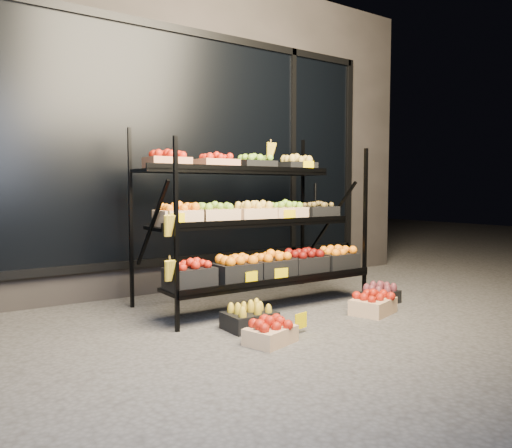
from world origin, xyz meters
TOP-DOWN VIEW (x-y plane):
  - ground at (0.00, 0.00)m, footprint 24.00×24.00m
  - building at (0.00, 2.59)m, footprint 6.00×2.08m
  - display_rack at (-0.01, 0.60)m, footprint 2.18×1.02m
  - tag_floor_a at (-0.27, -0.40)m, footprint 0.13×0.01m
  - floor_crate_left at (-0.60, -0.46)m, footprint 0.41×0.34m
  - floor_crate_midleft at (-0.52, -0.06)m, footprint 0.39×0.29m
  - floor_crate_midright at (0.65, -0.29)m, footprint 0.46×0.39m
  - floor_crate_right at (1.00, -0.05)m, footprint 0.39×0.32m

SIDE VIEW (x-z plane):
  - ground at x=0.00m, z-range 0.00..0.00m
  - tag_floor_a at x=-0.27m, z-range 0.00..0.12m
  - floor_crate_left at x=-0.60m, z-range -0.01..0.18m
  - floor_crate_right at x=1.00m, z-range -0.01..0.18m
  - floor_crate_midleft at x=-0.52m, z-range -0.01..0.19m
  - floor_crate_midright at x=0.65m, z-range -0.01..0.19m
  - display_rack at x=-0.01m, z-range -0.06..1.63m
  - building at x=0.00m, z-range 0.00..3.50m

